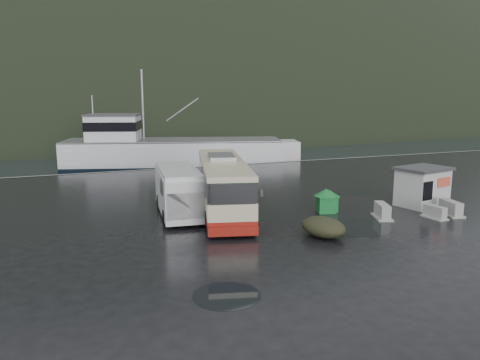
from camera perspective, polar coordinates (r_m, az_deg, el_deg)
name	(u,v)px	position (r m, az deg, el deg)	size (l,w,h in m)	color
ground	(270,219)	(26.62, 3.68, -4.73)	(160.00, 160.00, 0.00)	black
harbor_water	(99,120)	(133.89, -16.78, 6.99)	(300.00, 180.00, 0.02)	black
quay_edge	(182,168)	(45.15, -7.10, 1.48)	(160.00, 0.60, 1.50)	#999993
headland	(96,107)	(274.15, -17.17, 8.49)	(780.00, 540.00, 570.00)	black
coach_bus	(223,211)	(28.40, -2.07, -3.75)	(2.95, 11.74, 3.32)	beige
white_van	(179,214)	(27.72, -7.43, -4.18)	(2.27, 6.61, 2.77)	silver
waste_bin_left	(329,211)	(28.76, 10.74, -3.75)	(0.94, 0.94, 1.31)	#136E2C
waste_bin_right	(325,212)	(28.49, 10.37, -3.87)	(1.02, 1.02, 1.42)	#136E2C
dome_tent	(323,236)	(23.70, 10.08, -6.79)	(1.77, 2.48, 0.98)	#2A2B1A
ticket_kiosk	(421,206)	(31.79, 21.19, -2.92)	(3.15, 2.39, 2.47)	beige
jersey_barrier_a	(382,218)	(27.88, 16.91, -4.47)	(0.85, 1.70, 0.85)	#999993
jersey_barrier_b	(450,215)	(29.96, 24.23, -3.93)	(0.86, 1.71, 0.86)	#999993
jersey_barrier_c	(434,218)	(28.88, 22.59, -4.32)	(0.73, 1.46, 0.73)	#999993
fishing_trawler	(174,158)	(52.26, -8.07, 2.66)	(27.63, 6.04, 11.05)	silver
puddles	(335,227)	(25.51, 11.47, -5.59)	(16.70, 15.75, 0.01)	black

